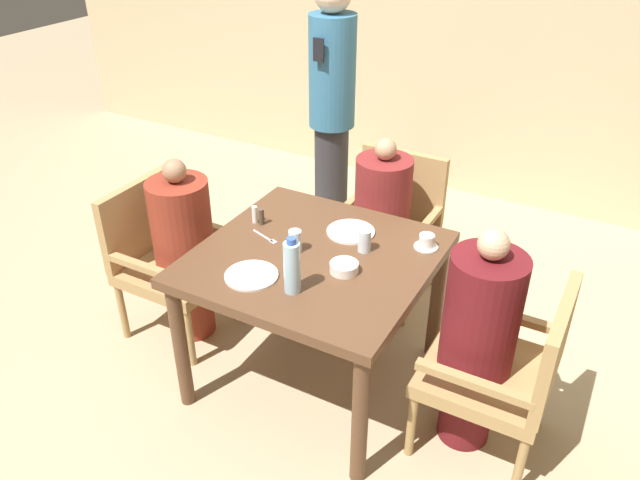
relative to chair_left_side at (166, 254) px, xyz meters
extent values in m
plane|color=tan|center=(0.94, 0.00, -0.47)|extent=(16.00, 16.00, 0.00)
cube|color=#C6B289|center=(0.94, 2.51, 0.93)|extent=(8.00, 0.06, 2.80)
cube|color=brown|center=(0.94, 0.00, 0.26)|extent=(1.06, 1.05, 0.05)
cylinder|color=brown|center=(0.47, -0.46, -0.12)|extent=(0.07, 0.07, 0.71)
cylinder|color=brown|center=(1.41, -0.46, -0.12)|extent=(0.07, 0.07, 0.71)
cylinder|color=brown|center=(0.47, 0.46, -0.12)|extent=(0.07, 0.07, 0.71)
cylinder|color=brown|center=(1.41, 0.46, -0.12)|extent=(0.07, 0.07, 0.71)
cube|color=#A88451|center=(0.08, 0.00, -0.07)|extent=(0.54, 0.54, 0.07)
cube|color=#A88451|center=(-0.17, 0.00, 0.18)|extent=(0.05, 0.54, 0.43)
cube|color=#A88451|center=(0.08, 0.25, 0.08)|extent=(0.48, 0.04, 0.04)
cube|color=#A88451|center=(0.08, -0.25, 0.08)|extent=(0.48, 0.04, 0.04)
cylinder|color=#A88451|center=(0.32, 0.24, -0.29)|extent=(0.04, 0.04, 0.36)
cylinder|color=#A88451|center=(0.32, -0.24, -0.29)|extent=(0.04, 0.04, 0.36)
cylinder|color=#A88451|center=(-0.16, 0.24, -0.29)|extent=(0.04, 0.04, 0.36)
cylinder|color=#A88451|center=(-0.16, -0.24, -0.29)|extent=(0.04, 0.04, 0.36)
cylinder|color=maroon|center=(0.14, 0.00, -0.25)|extent=(0.24, 0.24, 0.43)
cylinder|color=maroon|center=(0.14, 0.00, 0.22)|extent=(0.32, 0.32, 0.51)
sphere|color=#997051|center=(0.14, 0.00, 0.53)|extent=(0.12, 0.12, 0.12)
cube|color=#A88451|center=(0.94, 0.85, -0.07)|extent=(0.54, 0.54, 0.07)
cube|color=#A88451|center=(0.94, 1.10, 0.18)|extent=(0.54, 0.05, 0.43)
cube|color=#A88451|center=(1.19, 0.85, 0.08)|extent=(0.04, 0.48, 0.04)
cube|color=#A88451|center=(0.69, 0.85, 0.08)|extent=(0.04, 0.48, 0.04)
cylinder|color=#A88451|center=(1.18, 0.61, -0.29)|extent=(0.04, 0.04, 0.36)
cylinder|color=#A88451|center=(0.70, 0.61, -0.29)|extent=(0.04, 0.04, 0.36)
cylinder|color=#A88451|center=(1.18, 1.09, -0.29)|extent=(0.04, 0.04, 0.36)
cylinder|color=#A88451|center=(0.70, 1.09, -0.29)|extent=(0.04, 0.04, 0.36)
cylinder|color=maroon|center=(0.94, 0.79, -0.25)|extent=(0.24, 0.24, 0.43)
cylinder|color=maroon|center=(0.94, 0.79, 0.21)|extent=(0.32, 0.32, 0.50)
sphere|color=tan|center=(0.94, 0.79, 0.52)|extent=(0.12, 0.12, 0.12)
cube|color=#A88451|center=(1.80, 0.00, -0.07)|extent=(0.54, 0.54, 0.07)
cube|color=#A88451|center=(2.05, 0.00, 0.18)|extent=(0.05, 0.54, 0.43)
cube|color=#A88451|center=(1.80, -0.25, 0.08)|extent=(0.48, 0.04, 0.04)
cube|color=#A88451|center=(1.80, 0.25, 0.08)|extent=(0.48, 0.04, 0.04)
cylinder|color=#A88451|center=(1.56, -0.24, -0.29)|extent=(0.04, 0.04, 0.36)
cylinder|color=#A88451|center=(1.56, 0.24, -0.29)|extent=(0.04, 0.04, 0.36)
cylinder|color=#A88451|center=(2.04, -0.24, -0.29)|extent=(0.04, 0.04, 0.36)
cylinder|color=#A88451|center=(2.04, 0.24, -0.29)|extent=(0.04, 0.04, 0.36)
cylinder|color=#5B1419|center=(1.74, 0.00, -0.25)|extent=(0.24, 0.24, 0.43)
cylinder|color=#5B1419|center=(1.74, 0.00, 0.24)|extent=(0.32, 0.32, 0.55)
sphere|color=tan|center=(1.74, 0.00, 0.57)|extent=(0.13, 0.13, 0.13)
cylinder|color=#2D2D33|center=(0.32, 1.35, -0.06)|extent=(0.23, 0.23, 0.83)
cylinder|color=teal|center=(0.32, 1.35, 0.71)|extent=(0.30, 0.30, 0.71)
cube|color=black|center=(0.32, 1.17, 0.89)|extent=(0.07, 0.01, 0.14)
cylinder|color=white|center=(1.00, 0.26, 0.29)|extent=(0.24, 0.24, 0.01)
cylinder|color=white|center=(0.79, -0.29, 0.29)|extent=(0.24, 0.24, 0.01)
cylinder|color=white|center=(1.37, 0.31, 0.29)|extent=(0.12, 0.12, 0.01)
cylinder|color=white|center=(1.37, 0.31, 0.32)|extent=(0.07, 0.07, 0.06)
cylinder|color=white|center=(1.12, -0.06, 0.31)|extent=(0.13, 0.13, 0.04)
cylinder|color=#A3C6DB|center=(1.00, -0.30, 0.40)|extent=(0.07, 0.07, 0.23)
cylinder|color=#3359B2|center=(1.00, -0.30, 0.53)|extent=(0.04, 0.04, 0.03)
cylinder|color=silver|center=(1.13, 0.14, 0.34)|extent=(0.06, 0.06, 0.11)
cylinder|color=silver|center=(0.85, -0.02, 0.34)|extent=(0.06, 0.06, 0.11)
cylinder|color=white|center=(0.53, 0.12, 0.33)|extent=(0.03, 0.03, 0.09)
cylinder|color=#4C3D2D|center=(0.57, 0.12, 0.33)|extent=(0.03, 0.03, 0.08)
cube|color=silver|center=(0.64, 0.02, 0.29)|extent=(0.15, 0.06, 0.00)
cube|color=silver|center=(0.71, 0.00, 0.29)|extent=(0.04, 0.03, 0.00)
camera|label=1|loc=(2.14, -2.13, 1.84)|focal=35.00mm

